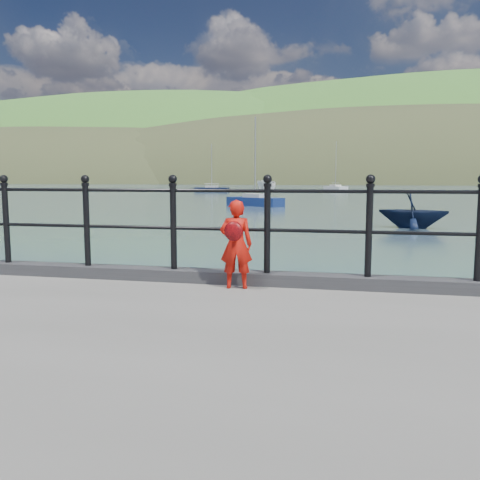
% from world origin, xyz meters
% --- Properties ---
extents(ground, '(600.00, 600.00, 0.00)m').
position_xyz_m(ground, '(0.00, 0.00, 0.00)').
color(ground, '#2D4251').
rests_on(ground, ground).
extents(kerb, '(60.00, 0.30, 0.15)m').
position_xyz_m(kerb, '(0.00, -0.15, 1.07)').
color(kerb, '#28282B').
rests_on(kerb, quay).
extents(railing, '(18.11, 0.11, 1.20)m').
position_xyz_m(railing, '(0.00, -0.15, 1.82)').
color(railing, black).
rests_on(railing, kerb).
extents(far_shore, '(830.00, 200.00, 156.00)m').
position_xyz_m(far_shore, '(38.34, 239.41, -22.57)').
color(far_shore, '#333A21').
rests_on(far_shore, ground).
extents(child, '(0.42, 0.34, 1.05)m').
position_xyz_m(child, '(0.27, -0.43, 1.53)').
color(child, red).
rests_on(child, quay).
extents(launch_white, '(2.30, 5.43, 2.06)m').
position_xyz_m(launch_white, '(-8.82, 58.49, 1.03)').
color(launch_white, white).
rests_on(launch_white, ground).
extents(launch_navy, '(3.51, 3.18, 1.60)m').
position_xyz_m(launch_navy, '(4.43, 18.07, 0.80)').
color(launch_navy, black).
rests_on(launch_navy, ground).
extents(sailboat_left, '(5.45, 1.72, 7.82)m').
position_xyz_m(sailboat_left, '(-20.12, 72.97, 0.34)').
color(sailboat_left, black).
rests_on(sailboat_left, ground).
extents(sailboat_port, '(5.07, 3.83, 7.32)m').
position_xyz_m(sailboat_port, '(-5.93, 34.49, 0.34)').
color(sailboat_port, navy).
rests_on(sailboat_port, ground).
extents(sailboat_deep, '(4.68, 6.23, 9.09)m').
position_xyz_m(sailboat_deep, '(-1.01, 89.53, 0.34)').
color(sailboat_deep, silver).
rests_on(sailboat_deep, ground).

